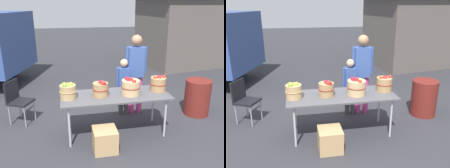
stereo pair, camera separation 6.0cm
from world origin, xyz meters
The scene contains 12 objects.
ground_plane centered at (0.00, 0.00, 0.00)m, with size 40.00×40.00×0.00m, color #2D2D33.
market_table centered at (0.00, 0.00, 0.71)m, with size 1.90×0.76×0.75m.
apple_basket_green_0 centered at (-0.82, 0.00, 0.88)m, with size 0.29×0.29×0.29m.
apple_basket_red_0 centered at (-0.26, -0.01, 0.88)m, with size 0.28×0.28×0.29m.
apple_basket_red_1 centered at (0.26, -0.03, 0.89)m, with size 0.34×0.34×0.31m.
apple_basket_red_2 centered at (0.81, 0.06, 0.89)m, with size 0.30×0.30×0.30m.
vendor_adult centered at (0.61, 0.79, 0.99)m, with size 0.44×0.27×1.68m.
child_customer centered at (0.34, 0.74, 0.71)m, with size 0.32×0.16×1.21m.
food_kiosk centered at (3.71, 4.72, 1.38)m, with size 3.91×3.41×2.74m.
folding_chair centered at (-1.79, 0.80, 0.51)m, with size 0.53×0.53×0.86m.
trash_barrel centered at (1.88, 0.44, 0.38)m, with size 0.53×0.53×0.75m, color maroon.
produce_crate centered at (-0.28, -0.51, 0.19)m, with size 0.38×0.38×0.38m, color tan.
Camera 2 is at (-0.78, -3.83, 2.28)m, focal length 38.32 mm.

